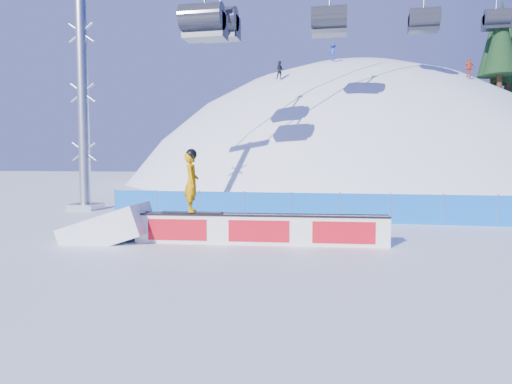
# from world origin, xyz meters

# --- Properties ---
(ground) EXTENTS (160.00, 160.00, 0.00)m
(ground) POSITION_xyz_m (0.00, 0.00, 0.00)
(ground) COLOR white
(ground) RESTS_ON ground
(snow_hill) EXTENTS (64.00, 64.00, 64.00)m
(snow_hill) POSITION_xyz_m (0.00, 42.00, -18.00)
(snow_hill) COLOR white
(snow_hill) RESTS_ON ground
(safety_fence) EXTENTS (22.05, 0.05, 1.30)m
(safety_fence) POSITION_xyz_m (0.00, 4.50, 0.60)
(safety_fence) COLOR blue
(safety_fence) RESTS_ON ground
(rail_box) EXTENTS (7.73, 1.15, 0.93)m
(rail_box) POSITION_xyz_m (-3.34, -0.89, 0.46)
(rail_box) COLOR white
(rail_box) RESTS_ON ground
(snow_ramp) EXTENTS (2.82, 1.89, 1.68)m
(snow_ramp) POSITION_xyz_m (-8.14, -1.27, 0.00)
(snow_ramp) COLOR white
(snow_ramp) RESTS_ON ground
(snowboarder) EXTENTS (1.92, 0.76, 1.98)m
(snowboarder) POSITION_xyz_m (-5.43, -1.06, 1.90)
(snowboarder) COLOR black
(snowboarder) RESTS_ON rail_box
(distant_skiers) EXTENTS (22.49, 4.98, 6.00)m
(distant_skiers) POSITION_xyz_m (2.72, 30.70, 11.30)
(distant_skiers) COLOR black
(distant_skiers) RESTS_ON ground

